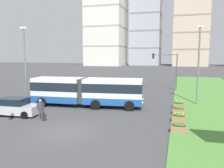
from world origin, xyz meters
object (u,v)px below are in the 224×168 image
(car_maroon_sedan, at_px, (96,82))
(traffic_light_far_right, at_px, (168,65))
(car_silver_hatch, at_px, (15,107))
(pedestrian_crossing, at_px, (40,108))
(flower_planter_1, at_px, (179,117))
(streetlight_median, at_px, (199,62))
(apartment_tower_centre, at_px, (191,26))
(flower_planter_2, at_px, (179,110))
(flower_planter_0, at_px, (179,127))
(rolling_suitcase, at_px, (44,117))
(apartment_tower_westcentre, at_px, (146,16))
(apartment_tower_west, at_px, (106,19))
(articulated_bus, at_px, (87,91))
(flower_planter_3, at_px, (179,104))
(streetlight_left, at_px, (25,62))

(car_maroon_sedan, bearing_deg, traffic_light_far_right, -1.04)
(car_silver_hatch, xyz_separation_m, pedestrian_crossing, (3.05, -0.54, 0.25))
(car_maroon_sedan, bearing_deg, flower_planter_1, -51.71)
(flower_planter_1, relative_size, streetlight_median, 0.13)
(car_maroon_sedan, relative_size, apartment_tower_centre, 0.11)
(car_silver_hatch, height_order, flower_planter_2, car_silver_hatch)
(pedestrian_crossing, xyz_separation_m, flower_planter_0, (11.29, -0.23, -0.58))
(rolling_suitcase, height_order, flower_planter_1, rolling_suitcase)
(streetlight_median, distance_m, apartment_tower_westcentre, 104.68)
(car_silver_hatch, bearing_deg, flower_planter_0, -3.09)
(apartment_tower_west, distance_m, apartment_tower_centre, 43.87)
(rolling_suitcase, relative_size, flower_planter_1, 0.88)
(articulated_bus, xyz_separation_m, flower_planter_3, (9.43, 1.76, -1.23))
(flower_planter_1, bearing_deg, streetlight_median, 75.70)
(traffic_light_far_right, height_order, apartment_tower_westcentre, apartment_tower_westcentre)
(flower_planter_1, distance_m, apartment_tower_west, 107.27)
(articulated_bus, distance_m, traffic_light_far_right, 16.21)
(flower_planter_1, height_order, streetlight_median, streetlight_median)
(car_silver_hatch, relative_size, streetlight_median, 0.53)
(pedestrian_crossing, height_order, apartment_tower_westcentre, apartment_tower_westcentre)
(articulated_bus, relative_size, pedestrian_crossing, 6.90)
(rolling_suitcase, relative_size, streetlight_median, 0.11)
(flower_planter_1, bearing_deg, apartment_tower_west, 111.20)
(articulated_bus, bearing_deg, flower_planter_0, -32.14)
(articulated_bus, height_order, flower_planter_3, articulated_bus)
(flower_planter_2, bearing_deg, streetlight_median, 68.88)
(apartment_tower_westcentre, bearing_deg, streetlight_median, -78.79)
(streetlight_median, height_order, apartment_tower_centre, apartment_tower_centre)
(flower_planter_1, xyz_separation_m, apartment_tower_westcentre, (-17.98, 107.79, 26.54))
(streetlight_median, distance_m, apartment_tower_west, 100.34)
(rolling_suitcase, xyz_separation_m, flower_planter_2, (10.84, 5.20, 0.11))
(traffic_light_far_right, height_order, apartment_tower_centre, apartment_tower_centre)
(articulated_bus, relative_size, streetlight_median, 1.40)
(traffic_light_far_right, distance_m, apartment_tower_west, 90.26)
(pedestrian_crossing, xyz_separation_m, streetlight_left, (-5.01, 4.79, 3.66))
(apartment_tower_west, bearing_deg, apartment_tower_centre, 10.23)
(streetlight_left, bearing_deg, apartment_tower_westcentre, 90.92)
(traffic_light_far_right, bearing_deg, apartment_tower_west, 114.22)
(car_maroon_sedan, xyz_separation_m, apartment_tower_centre, (18.99, 87.69, 19.35))
(apartment_tower_centre, bearing_deg, pedestrian_crossing, -98.69)
(car_maroon_sedan, height_order, flower_planter_3, car_maroon_sedan)
(articulated_bus, relative_size, rolling_suitcase, 12.37)
(flower_planter_3, bearing_deg, apartment_tower_centre, 87.06)
(apartment_tower_westcentre, bearing_deg, streetlight_left, -89.08)
(apartment_tower_west, bearing_deg, flower_planter_2, -68.29)
(articulated_bus, height_order, pedestrian_crossing, articulated_bus)
(car_maroon_sedan, distance_m, rolling_suitcase, 20.41)
(car_maroon_sedan, xyz_separation_m, apartment_tower_westcentre, (-4.14, 90.27, 26.21))
(apartment_tower_westcentre, bearing_deg, flower_planter_3, -80.08)
(car_maroon_sedan, xyz_separation_m, streetlight_median, (15.74, -10.07, 3.97))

